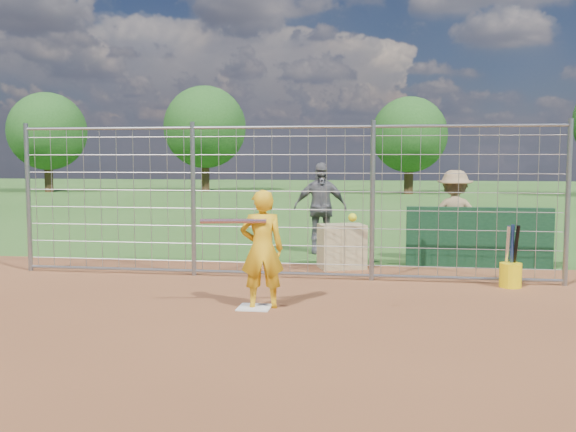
% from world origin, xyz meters
% --- Properties ---
extents(ground, '(100.00, 100.00, 0.00)m').
position_xyz_m(ground, '(0.00, 0.00, 0.00)').
color(ground, '#2D591E').
rests_on(ground, ground).
extents(infield_dirt, '(18.00, 18.00, 0.00)m').
position_xyz_m(infield_dirt, '(0.00, -3.00, 0.01)').
color(infield_dirt, brown).
rests_on(infield_dirt, ground).
extents(home_plate, '(0.43, 0.43, 0.02)m').
position_xyz_m(home_plate, '(0.00, -0.20, 0.01)').
color(home_plate, silver).
rests_on(home_plate, ground).
extents(dugout_wall, '(2.60, 0.20, 1.10)m').
position_xyz_m(dugout_wall, '(3.40, 3.60, 0.55)').
color(dugout_wall, '#11381E').
rests_on(dugout_wall, ground).
extents(batter, '(0.65, 0.51, 1.58)m').
position_xyz_m(batter, '(0.10, -0.16, 0.79)').
color(batter, gold).
rests_on(batter, ground).
extents(bystander_b, '(1.19, 0.67, 1.91)m').
position_xyz_m(bystander_b, '(0.36, 4.95, 0.95)').
color(bystander_b, '#5B5B61').
rests_on(bystander_b, ground).
extents(bystander_c, '(1.17, 0.70, 1.77)m').
position_xyz_m(bystander_c, '(3.01, 4.07, 0.88)').
color(bystander_c, '#92764F').
rests_on(bystander_c, ground).
extents(equipment_bin, '(0.94, 0.79, 0.80)m').
position_xyz_m(equipment_bin, '(0.94, 3.10, 0.40)').
color(equipment_bin, tan).
rests_on(equipment_bin, ground).
extents(equipment_in_play, '(2.04, 0.50, 0.18)m').
position_xyz_m(equipment_in_play, '(0.13, -0.42, 1.20)').
color(equipment_in_play, silver).
rests_on(equipment_in_play, ground).
extents(bucket_with_bats, '(0.34, 0.36, 0.98)m').
position_xyz_m(bucket_with_bats, '(3.64, 1.76, 0.25)').
color(bucket_with_bats, yellow).
rests_on(bucket_with_bats, ground).
extents(backstop_fence, '(9.08, 0.08, 2.60)m').
position_xyz_m(backstop_fence, '(0.00, 2.00, 1.26)').
color(backstop_fence, gray).
rests_on(backstop_fence, ground).
extents(tree_line, '(44.66, 6.72, 6.48)m').
position_xyz_m(tree_line, '(3.13, 28.13, 3.71)').
color(tree_line, '#3F2B19').
rests_on(tree_line, ground).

